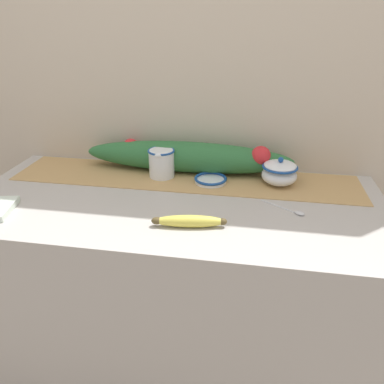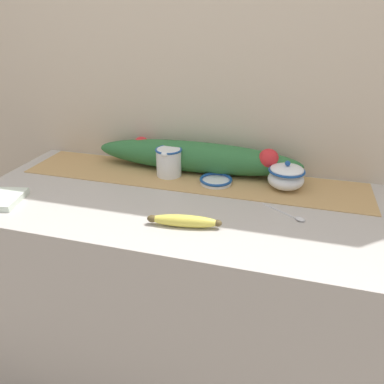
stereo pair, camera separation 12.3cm
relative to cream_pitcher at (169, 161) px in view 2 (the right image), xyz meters
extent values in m
plane|color=#7A6B5B|center=(0.09, -0.19, -0.94)|extent=(12.00, 12.00, 0.00)
cube|color=#B7B2AD|center=(0.09, -0.19, -0.50)|extent=(1.45, 0.66, 0.88)
cube|color=beige|center=(0.09, 0.16, 0.26)|extent=(2.25, 0.04, 2.40)
cube|color=tan|center=(0.09, 0.00, -0.06)|extent=(1.34, 0.26, 0.00)
cylinder|color=white|center=(0.00, 0.00, 0.00)|extent=(0.10, 0.10, 0.11)
torus|color=#194793|center=(0.00, 0.00, 0.05)|extent=(0.10, 0.10, 0.01)
torus|color=white|center=(0.00, 0.06, 0.00)|extent=(0.06, 0.01, 0.06)
ellipsoid|color=white|center=(0.00, -0.05, 0.04)|extent=(0.03, 0.02, 0.02)
ellipsoid|color=white|center=(0.45, 0.00, -0.02)|extent=(0.13, 0.13, 0.07)
torus|color=#194793|center=(0.45, 0.00, 0.01)|extent=(0.13, 0.13, 0.01)
ellipsoid|color=white|center=(0.45, 0.00, 0.02)|extent=(0.12, 0.12, 0.02)
sphere|color=#194793|center=(0.45, 0.00, 0.04)|extent=(0.02, 0.02, 0.02)
cylinder|color=white|center=(0.20, -0.03, -0.05)|extent=(0.12, 0.12, 0.01)
torus|color=#194793|center=(0.20, -0.03, -0.04)|extent=(0.12, 0.12, 0.01)
ellipsoid|color=#DBCC4C|center=(0.17, -0.36, -0.04)|extent=(0.22, 0.07, 0.04)
ellipsoid|color=brown|center=(0.08, -0.37, -0.04)|extent=(0.04, 0.03, 0.02)
ellipsoid|color=brown|center=(0.27, -0.34, -0.04)|extent=(0.03, 0.02, 0.02)
cube|color=silver|center=(0.44, -0.18, -0.06)|extent=(0.11, 0.08, 0.00)
ellipsoid|color=silver|center=(0.51, -0.22, -0.06)|extent=(0.04, 0.04, 0.01)
ellipsoid|color=#2D6B38|center=(0.09, 0.07, 0.00)|extent=(0.84, 0.13, 0.12)
sphere|color=red|center=(-0.15, 0.09, 0.02)|extent=(0.07, 0.07, 0.07)
sphere|color=red|center=(0.00, 0.08, 0.02)|extent=(0.07, 0.07, 0.07)
sphere|color=red|center=(0.18, 0.07, 0.02)|extent=(0.06, 0.06, 0.06)
sphere|color=red|center=(0.38, 0.05, 0.03)|extent=(0.08, 0.08, 0.08)
camera|label=1|loc=(0.34, -1.32, 0.52)|focal=35.00mm
camera|label=2|loc=(0.46, -1.29, 0.52)|focal=35.00mm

